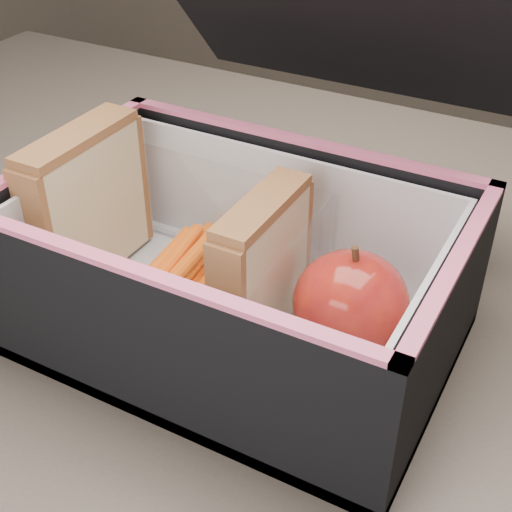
# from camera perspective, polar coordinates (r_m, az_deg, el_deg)

# --- Properties ---
(kitchen_table) EXTENTS (1.20, 0.80, 0.75)m
(kitchen_table) POSITION_cam_1_polar(r_m,az_deg,el_deg) (0.60, -0.45, -10.26)
(kitchen_table) COLOR brown
(kitchen_table) RESTS_ON ground
(lunch_bag) EXTENTS (0.29, 0.32, 0.25)m
(lunch_bag) POSITION_cam_1_polar(r_m,az_deg,el_deg) (0.47, -1.34, -0.20)
(lunch_bag) COLOR black
(lunch_bag) RESTS_ON kitchen_table
(plastic_tub) EXTENTS (0.19, 0.14, 0.08)m
(plastic_tub) POSITION_cam_1_polar(r_m,az_deg,el_deg) (0.50, -6.80, 0.18)
(plastic_tub) COLOR white
(plastic_tub) RESTS_ON lunch_bag
(sandwich_left) EXTENTS (0.03, 0.10, 0.11)m
(sandwich_left) POSITION_cam_1_polar(r_m,az_deg,el_deg) (0.52, -13.41, 4.08)
(sandwich_left) COLOR #CEBE87
(sandwich_left) RESTS_ON plastic_tub
(sandwich_right) EXTENTS (0.02, 0.09, 0.10)m
(sandwich_right) POSITION_cam_1_polar(r_m,az_deg,el_deg) (0.46, 0.49, -0.89)
(sandwich_right) COLOR #CEBE87
(sandwich_right) RESTS_ON plastic_tub
(carrot_sticks) EXTENTS (0.05, 0.12, 0.03)m
(carrot_sticks) POSITION_cam_1_polar(r_m,az_deg,el_deg) (0.51, -6.17, -1.13)
(carrot_sticks) COLOR #FE5317
(carrot_sticks) RESTS_ON plastic_tub
(paper_napkin) EXTENTS (0.08, 0.08, 0.01)m
(paper_napkin) POSITION_cam_1_polar(r_m,az_deg,el_deg) (0.47, 7.64, -7.62)
(paper_napkin) COLOR white
(paper_napkin) RESTS_ON lunch_bag
(red_apple) EXTENTS (0.09, 0.09, 0.08)m
(red_apple) POSITION_cam_1_polar(r_m,az_deg,el_deg) (0.45, 7.59, -3.81)
(red_apple) COLOR maroon
(red_apple) RESTS_ON paper_napkin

